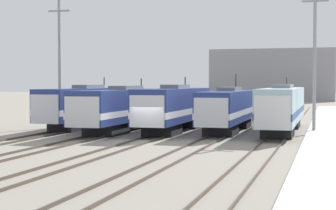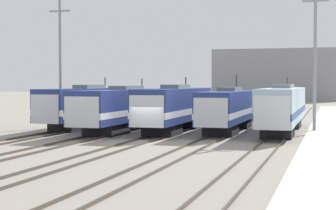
{
  "view_description": "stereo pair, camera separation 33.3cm",
  "coord_description": "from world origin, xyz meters",
  "px_view_note": "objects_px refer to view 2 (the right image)",
  "views": [
    {
      "loc": [
        13.14,
        -40.02,
        4.33
      ],
      "look_at": [
        0.51,
        4.06,
        2.51
      ],
      "focal_mm": 60.0,
      "sensor_mm": 36.0,
      "label": 1
    },
    {
      "loc": [
        13.46,
        -39.93,
        4.33
      ],
      "look_at": [
        0.51,
        4.06,
        2.51
      ],
      "focal_mm": 60.0,
      "sensor_mm": 36.0,
      "label": 2
    }
  ],
  "objects_px": {
    "locomotive_center": "(174,107)",
    "locomotive_far_right": "(283,108)",
    "locomotive_center_right": "(229,109)",
    "locomotive_center_left": "(125,107)",
    "catenary_tower_left": "(60,59)",
    "locomotive_far_left": "(87,106)",
    "catenary_tower_right": "(315,55)"
  },
  "relations": [
    {
      "from": "locomotive_center",
      "to": "locomotive_far_right",
      "type": "relative_size",
      "value": 0.83
    },
    {
      "from": "locomotive_center_right",
      "to": "locomotive_center_left",
      "type": "bearing_deg",
      "value": -172.18
    },
    {
      "from": "locomotive_center_left",
      "to": "catenary_tower_left",
      "type": "xyz_separation_m",
      "value": [
        -7.23,
        1.47,
        4.56
      ]
    },
    {
      "from": "locomotive_far_left",
      "to": "locomotive_center",
      "type": "xyz_separation_m",
      "value": [
        9.29,
        -2.02,
        0.02
      ]
    },
    {
      "from": "locomotive_far_right",
      "to": "locomotive_center",
      "type": "bearing_deg",
      "value": -168.52
    },
    {
      "from": "locomotive_center_right",
      "to": "catenary_tower_left",
      "type": "distance_m",
      "value": 17.15
    },
    {
      "from": "locomotive_center_right",
      "to": "locomotive_far_left",
      "type": "bearing_deg",
      "value": 177.17
    },
    {
      "from": "locomotive_far_left",
      "to": "locomotive_center_right",
      "type": "bearing_deg",
      "value": -2.83
    },
    {
      "from": "locomotive_center",
      "to": "locomotive_far_right",
      "type": "distance_m",
      "value": 9.48
    },
    {
      "from": "locomotive_far_left",
      "to": "locomotive_center_left",
      "type": "relative_size",
      "value": 0.92
    },
    {
      "from": "catenary_tower_right",
      "to": "catenary_tower_left",
      "type": "bearing_deg",
      "value": 180.0
    },
    {
      "from": "locomotive_far_left",
      "to": "catenary_tower_left",
      "type": "relative_size",
      "value": 1.39
    },
    {
      "from": "locomotive_far_right",
      "to": "catenary_tower_right",
      "type": "height_order",
      "value": "catenary_tower_right"
    },
    {
      "from": "locomotive_center_left",
      "to": "locomotive_center_right",
      "type": "relative_size",
      "value": 1.18
    },
    {
      "from": "locomotive_far_left",
      "to": "catenary_tower_right",
      "type": "distance_m",
      "value": 21.75
    },
    {
      "from": "locomotive_center_left",
      "to": "locomotive_center",
      "type": "relative_size",
      "value": 1.18
    },
    {
      "from": "catenary_tower_left",
      "to": "locomotive_far_right",
      "type": "bearing_deg",
      "value": 0.98
    },
    {
      "from": "locomotive_center",
      "to": "catenary_tower_right",
      "type": "bearing_deg",
      "value": 7.25
    },
    {
      "from": "locomotive_far_left",
      "to": "catenary_tower_left",
      "type": "distance_m",
      "value": 5.23
    },
    {
      "from": "locomotive_center",
      "to": "locomotive_center_left",
      "type": "bearing_deg",
      "value": 179.36
    },
    {
      "from": "catenary_tower_left",
      "to": "catenary_tower_right",
      "type": "relative_size",
      "value": 1.0
    },
    {
      "from": "locomotive_center",
      "to": "catenary_tower_left",
      "type": "distance_m",
      "value": 12.79
    },
    {
      "from": "locomotive_center_right",
      "to": "catenary_tower_left",
      "type": "relative_size",
      "value": 1.28
    },
    {
      "from": "locomotive_far_right",
      "to": "catenary_tower_left",
      "type": "distance_m",
      "value": 21.64
    },
    {
      "from": "locomotive_center",
      "to": "locomotive_far_right",
      "type": "xyz_separation_m",
      "value": [
        9.29,
        1.89,
        0.02
      ]
    },
    {
      "from": "catenary_tower_left",
      "to": "catenary_tower_right",
      "type": "bearing_deg",
      "value": 0.0
    },
    {
      "from": "locomotive_far_left",
      "to": "catenary_tower_right",
      "type": "height_order",
      "value": "catenary_tower_right"
    },
    {
      "from": "catenary_tower_left",
      "to": "locomotive_center_right",
      "type": "bearing_deg",
      "value": -0.68
    },
    {
      "from": "locomotive_far_left",
      "to": "locomotive_center_right",
      "type": "distance_m",
      "value": 13.95
    },
    {
      "from": "locomotive_center_left",
      "to": "locomotive_center_right",
      "type": "distance_m",
      "value": 9.38
    },
    {
      "from": "locomotive_far_left",
      "to": "locomotive_center_left",
      "type": "height_order",
      "value": "locomotive_far_left"
    },
    {
      "from": "catenary_tower_right",
      "to": "locomotive_far_right",
      "type": "bearing_deg",
      "value": 172.3
    }
  ]
}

